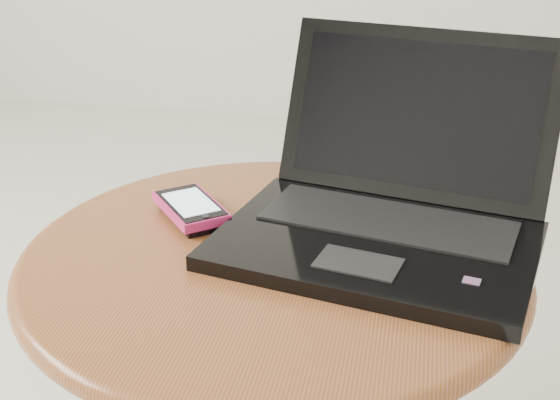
# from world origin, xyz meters

# --- Properties ---
(table) EXTENTS (0.61, 0.61, 0.48)m
(table) POSITION_xyz_m (-0.00, -0.01, 0.38)
(table) COLOR #511F10
(table) RESTS_ON ground
(laptop) EXTENTS (0.43, 0.41, 0.23)m
(laptop) POSITION_xyz_m (0.13, 0.06, 0.53)
(laptop) COLOR black
(laptop) RESTS_ON table
(phone_black) EXTENTS (0.11, 0.12, 0.01)m
(phone_black) POSITION_xyz_m (-0.12, 0.06, 0.49)
(phone_black) COLOR black
(phone_black) RESTS_ON table
(phone_pink) EXTENTS (0.12, 0.13, 0.01)m
(phone_pink) POSITION_xyz_m (-0.12, 0.06, 0.50)
(phone_pink) COLOR #D8276F
(phone_pink) RESTS_ON phone_black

